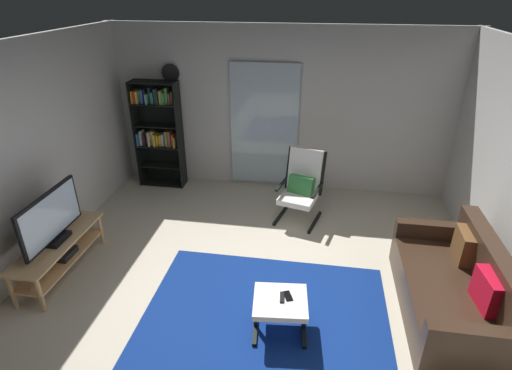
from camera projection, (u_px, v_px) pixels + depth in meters
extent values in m
plane|color=beige|center=(250.00, 299.00, 4.42)|extent=(7.02, 7.02, 0.00)
cube|color=beige|center=(281.00, 111.00, 6.40)|extent=(5.60, 0.06, 2.60)
cube|color=silver|center=(264.00, 126.00, 6.49)|extent=(1.10, 0.01, 2.00)
cube|color=navy|center=(266.00, 314.00, 4.23)|extent=(2.54, 1.86, 0.01)
cube|color=tan|center=(57.00, 241.00, 4.66)|extent=(0.43, 1.36, 0.02)
cube|color=tan|center=(62.00, 258.00, 4.76)|extent=(0.39, 1.30, 0.02)
cylinder|color=tan|center=(40.00, 295.00, 4.18)|extent=(0.05, 0.05, 0.43)
cylinder|color=tan|center=(101.00, 230.00, 5.29)|extent=(0.05, 0.05, 0.43)
cylinder|color=tan|center=(12.00, 292.00, 4.22)|extent=(0.05, 0.05, 0.43)
cylinder|color=tan|center=(78.00, 227.00, 5.33)|extent=(0.05, 0.05, 0.43)
cube|color=black|center=(62.00, 253.00, 4.77)|extent=(0.26, 0.28, 0.07)
cube|color=black|center=(56.00, 239.00, 4.64)|extent=(0.20, 0.32, 0.05)
cube|color=black|center=(50.00, 216.00, 4.50)|extent=(0.04, 1.02, 0.56)
cube|color=silver|center=(52.00, 216.00, 4.50)|extent=(0.01, 0.96, 0.50)
cube|color=black|center=(137.00, 134.00, 6.64)|extent=(0.02, 0.30, 1.76)
cube|color=black|center=(180.00, 137.00, 6.53)|extent=(0.02, 0.30, 1.76)
cube|color=black|center=(162.00, 133.00, 6.71)|extent=(0.75, 0.02, 1.76)
cube|color=black|center=(164.00, 183.00, 6.97)|extent=(0.72, 0.28, 0.02)
cube|color=black|center=(162.00, 165.00, 6.82)|extent=(0.72, 0.28, 0.02)
cube|color=black|center=(160.00, 145.00, 6.66)|extent=(0.72, 0.28, 0.02)
cube|color=black|center=(158.00, 125.00, 6.51)|extent=(0.72, 0.28, 0.02)
cube|color=black|center=(155.00, 104.00, 6.35)|extent=(0.72, 0.28, 0.02)
cube|color=black|center=(153.00, 82.00, 6.20)|extent=(0.72, 0.28, 0.02)
cube|color=#2C5FA1|center=(140.00, 138.00, 6.65)|extent=(0.03, 0.22, 0.20)
cube|color=beige|center=(142.00, 138.00, 6.63)|extent=(0.04, 0.14, 0.24)
cube|color=black|center=(145.00, 139.00, 6.63)|extent=(0.04, 0.14, 0.20)
cube|color=brown|center=(149.00, 138.00, 6.65)|extent=(0.04, 0.12, 0.22)
cube|color=beige|center=(150.00, 138.00, 6.61)|extent=(0.03, 0.20, 0.23)
cube|color=gold|center=(153.00, 138.00, 6.62)|extent=(0.04, 0.10, 0.24)
cube|color=#A99C35|center=(156.00, 139.00, 6.62)|extent=(0.04, 0.20, 0.21)
cube|color=gold|center=(159.00, 140.00, 6.64)|extent=(0.03, 0.19, 0.18)
cube|color=orange|center=(161.00, 140.00, 6.62)|extent=(0.04, 0.16, 0.19)
cube|color=beige|center=(164.00, 139.00, 6.62)|extent=(0.03, 0.15, 0.20)
cube|color=#336DB4|center=(166.00, 139.00, 6.60)|extent=(0.03, 0.11, 0.22)
cube|color=olive|center=(168.00, 138.00, 6.59)|extent=(0.04, 0.18, 0.25)
cube|color=brown|center=(171.00, 138.00, 6.59)|extent=(0.04, 0.22, 0.26)
cube|color=red|center=(174.00, 140.00, 6.59)|extent=(0.04, 0.18, 0.21)
cube|color=olive|center=(176.00, 141.00, 6.57)|extent=(0.03, 0.23, 0.18)
cube|color=orange|center=(134.00, 96.00, 6.35)|extent=(0.03, 0.23, 0.19)
cube|color=#C13A38|center=(136.00, 97.00, 6.33)|extent=(0.03, 0.16, 0.18)
cube|color=gold|center=(139.00, 96.00, 6.33)|extent=(0.03, 0.20, 0.20)
cube|color=#2E5DA1|center=(141.00, 97.00, 6.33)|extent=(0.02, 0.12, 0.19)
cube|color=#3558AE|center=(143.00, 96.00, 6.32)|extent=(0.03, 0.16, 0.22)
cube|color=#301B1E|center=(146.00, 96.00, 6.32)|extent=(0.03, 0.12, 0.20)
cube|color=#589E92|center=(148.00, 98.00, 6.32)|extent=(0.03, 0.23, 0.16)
cube|color=#172B2D|center=(151.00, 95.00, 6.30)|extent=(0.03, 0.12, 0.25)
cube|color=#348A4F|center=(154.00, 97.00, 6.32)|extent=(0.04, 0.17, 0.18)
cube|color=#3A62A5|center=(156.00, 96.00, 6.29)|extent=(0.04, 0.10, 0.23)
cube|color=#212B29|center=(158.00, 97.00, 6.28)|extent=(0.04, 0.19, 0.22)
cube|color=olive|center=(162.00, 97.00, 6.29)|extent=(0.04, 0.19, 0.21)
cube|color=#40914B|center=(164.00, 98.00, 6.27)|extent=(0.04, 0.13, 0.18)
cube|color=#42843F|center=(167.00, 96.00, 6.26)|extent=(0.04, 0.11, 0.26)
cube|color=brown|center=(170.00, 98.00, 6.28)|extent=(0.03, 0.16, 0.17)
cube|color=brown|center=(172.00, 98.00, 6.26)|extent=(0.03, 0.12, 0.20)
cube|color=#342318|center=(446.00, 298.00, 4.16)|extent=(0.87, 1.78, 0.40)
cube|color=#342318|center=(493.00, 269.00, 3.93)|extent=(0.18, 1.78, 0.43)
cube|color=#342318|center=(480.00, 339.00, 3.31)|extent=(0.87, 0.14, 0.20)
cube|color=#342318|center=(434.00, 230.00, 4.75)|extent=(0.87, 0.14, 0.20)
cube|color=brown|center=(464.00, 245.00, 4.36)|extent=(0.16, 0.39, 0.34)
cube|color=red|center=(488.00, 291.00, 3.71)|extent=(0.17, 0.39, 0.34)
cube|color=black|center=(315.00, 222.00, 5.81)|extent=(0.19, 0.59, 0.04)
cube|color=black|center=(323.00, 174.00, 5.73)|extent=(0.08, 0.18, 0.63)
cube|color=black|center=(318.00, 190.00, 5.60)|extent=(0.17, 0.51, 0.03)
cube|color=black|center=(281.00, 215.00, 6.00)|extent=(0.19, 0.59, 0.04)
cube|color=black|center=(288.00, 168.00, 5.92)|extent=(0.08, 0.18, 0.63)
cube|color=black|center=(282.00, 183.00, 5.78)|extent=(0.17, 0.51, 0.03)
cube|color=white|center=(298.00, 198.00, 5.73)|extent=(0.59, 0.62, 0.08)
cube|color=white|center=(305.00, 169.00, 5.79)|extent=(0.51, 0.30, 0.60)
cube|color=#34813F|center=(301.00, 187.00, 5.76)|extent=(0.40, 0.30, 0.34)
cube|color=white|center=(280.00, 302.00, 3.88)|extent=(0.57, 0.53, 0.06)
cube|color=black|center=(256.00, 326.00, 4.05)|extent=(0.09, 0.48, 0.04)
cube|color=black|center=(256.00, 314.00, 3.98)|extent=(0.04, 0.04, 0.33)
cube|color=black|center=(303.00, 329.00, 4.02)|extent=(0.09, 0.48, 0.04)
cube|color=black|center=(304.00, 316.00, 3.95)|extent=(0.04, 0.04, 0.33)
cube|color=black|center=(282.00, 297.00, 3.89)|extent=(0.05, 0.15, 0.02)
cube|color=black|center=(288.00, 296.00, 3.91)|extent=(0.12, 0.16, 0.01)
cylinder|color=silver|center=(171.00, 73.00, 6.34)|extent=(0.28, 0.02, 0.28)
cylinder|color=black|center=(171.00, 73.00, 6.33)|extent=(0.29, 0.01, 0.29)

